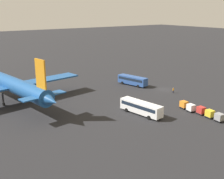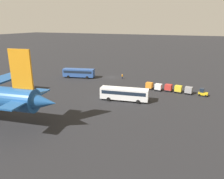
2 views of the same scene
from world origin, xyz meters
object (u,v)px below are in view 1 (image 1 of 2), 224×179
at_px(shuttle_bus_far, 141,107).
at_px(cargo_cart_red, 201,110).
at_px(cargo_cart_white, 191,108).
at_px(shuttle_bus_near, 133,80).
at_px(worker_person, 173,90).
at_px(airplane, 9,84).
at_px(cargo_cart_orange, 184,104).
at_px(cargo_cart_yellow, 210,113).
at_px(cargo_cart_grey, 219,117).

distance_m(shuttle_bus_far, cargo_cart_red, 15.60).
bearing_deg(cargo_cart_white, cargo_cart_red, -168.36).
bearing_deg(shuttle_bus_far, shuttle_bus_near, -43.71).
distance_m(shuttle_bus_near, cargo_cart_white, 30.53).
xyz_separation_m(worker_person, cargo_cart_white, (-14.84, 9.36, 0.32)).
bearing_deg(shuttle_bus_near, airplane, 68.73).
xyz_separation_m(shuttle_bus_near, worker_person, (-15.31, -4.57, -1.06)).
relative_size(shuttle_bus_far, cargo_cart_white, 5.76).
xyz_separation_m(cargo_cart_white, cargo_cart_orange, (2.83, -0.53, 0.00)).
bearing_deg(cargo_cart_yellow, cargo_cart_white, 3.40).
relative_size(airplane, cargo_cart_grey, 22.88).
relative_size(worker_person, cargo_cart_red, 0.80).
distance_m(worker_person, cargo_cart_white, 17.55).
xyz_separation_m(airplane, cargo_cart_yellow, (-41.64, -36.92, -4.46)).
relative_size(airplane, cargo_cart_white, 22.88).
height_order(worker_person, cargo_cart_red, cargo_cart_red).
bearing_deg(cargo_cart_yellow, airplane, 41.56).
xyz_separation_m(shuttle_bus_near, shuttle_bus_far, (-23.76, 16.78, 0.05)).
bearing_deg(cargo_cart_red, shuttle_bus_near, -7.28).
relative_size(worker_person, cargo_cart_grey, 0.80).
bearing_deg(cargo_cart_yellow, cargo_cart_red, -4.98).
height_order(shuttle_bus_near, worker_person, shuttle_bus_near).
xyz_separation_m(cargo_cart_grey, cargo_cart_yellow, (2.83, -0.19, 0.00)).
xyz_separation_m(shuttle_bus_near, cargo_cart_yellow, (-35.81, 4.46, -0.74)).
distance_m(shuttle_bus_near, cargo_cart_yellow, 36.09).
distance_m(worker_person, cargo_cart_orange, 14.91).
relative_size(shuttle_bus_near, cargo_cart_yellow, 5.37).
relative_size(shuttle_bus_far, cargo_cart_grey, 5.76).
distance_m(cargo_cart_red, cargo_cart_white, 2.89).
distance_m(cargo_cart_yellow, cargo_cart_orange, 8.49).
bearing_deg(worker_person, cargo_cart_yellow, 156.23).
height_order(shuttle_bus_far, worker_person, shuttle_bus_far).
xyz_separation_m(cargo_cart_red, cargo_cart_white, (2.83, 0.58, 0.00)).
height_order(cargo_cart_yellow, cargo_cart_white, same).
relative_size(airplane, shuttle_bus_near, 4.26).
distance_m(cargo_cart_yellow, cargo_cart_red, 2.84).
relative_size(cargo_cart_white, cargo_cart_orange, 1.00).
bearing_deg(cargo_cart_red, cargo_cart_orange, 0.52).
bearing_deg(cargo_cart_red, cargo_cart_yellow, 175.02).
bearing_deg(shuttle_bus_near, shuttle_bus_far, 131.52).
xyz_separation_m(airplane, shuttle_bus_near, (-5.83, -41.38, -3.72)).
bearing_deg(shuttle_bus_far, cargo_cart_grey, -149.31).
bearing_deg(worker_person, cargo_cart_white, 147.74).
relative_size(cargo_cart_grey, cargo_cart_white, 1.00).
height_order(airplane, cargo_cart_grey, airplane).
bearing_deg(cargo_cart_orange, cargo_cart_grey, 178.03).
distance_m(cargo_cart_white, cargo_cart_orange, 2.88).
distance_m(shuttle_bus_near, cargo_cart_red, 33.25).
xyz_separation_m(shuttle_bus_near, cargo_cart_red, (-32.98, 4.21, -0.74)).
bearing_deg(cargo_cart_white, cargo_cart_yellow, -176.60).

